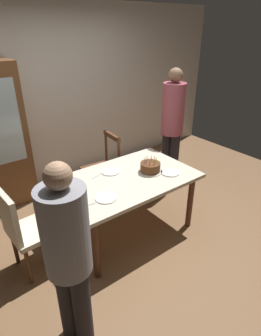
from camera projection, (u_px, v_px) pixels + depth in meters
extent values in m
plane|color=brown|center=(127.00, 230.00, 3.48)|extent=(6.40, 6.40, 0.00)
cube|color=beige|center=(53.00, 97.00, 4.20)|extent=(6.40, 0.10, 2.60)
cube|color=beige|center=(127.00, 179.00, 3.15)|extent=(1.53, 0.97, 0.04)
cylinder|color=#56331E|center=(96.00, 249.00, 2.69)|extent=(0.07, 0.07, 0.70)
cylinder|color=#56331E|center=(190.00, 202.00, 3.41)|extent=(0.07, 0.07, 0.70)
cylinder|color=#56331E|center=(61.00, 211.00, 3.24)|extent=(0.07, 0.07, 0.70)
cylinder|color=#56331E|center=(148.00, 177.00, 3.96)|extent=(0.07, 0.07, 0.70)
cylinder|color=silver|center=(150.00, 171.00, 3.26)|extent=(0.28, 0.28, 0.01)
cylinder|color=#563019|center=(150.00, 167.00, 3.23)|extent=(0.23, 0.23, 0.10)
cylinder|color=#E54C4C|center=(155.00, 159.00, 3.23)|extent=(0.01, 0.01, 0.05)
sphere|color=#FFC64C|center=(155.00, 157.00, 3.22)|extent=(0.01, 0.01, 0.01)
cylinder|color=#66CC72|center=(151.00, 159.00, 3.25)|extent=(0.01, 0.01, 0.05)
sphere|color=#FFC64C|center=(151.00, 156.00, 3.24)|extent=(0.01, 0.01, 0.01)
cylinder|color=yellow|center=(147.00, 159.00, 3.24)|extent=(0.01, 0.01, 0.05)
sphere|color=#FFC64C|center=(147.00, 156.00, 3.22)|extent=(0.01, 0.01, 0.01)
cylinder|color=#4C7FE5|center=(145.00, 161.00, 3.20)|extent=(0.01, 0.01, 0.05)
sphere|color=#FFC64C|center=(145.00, 158.00, 3.19)|extent=(0.01, 0.01, 0.01)
cylinder|color=#D872CC|center=(146.00, 162.00, 3.16)|extent=(0.01, 0.01, 0.05)
sphere|color=#FFC64C|center=(146.00, 159.00, 3.15)|extent=(0.01, 0.01, 0.01)
cylinder|color=#4C7FE5|center=(150.00, 163.00, 3.14)|extent=(0.01, 0.01, 0.05)
sphere|color=#FFC64C|center=(150.00, 160.00, 3.13)|extent=(0.01, 0.01, 0.01)
cylinder|color=#66CC72|center=(154.00, 163.00, 3.15)|extent=(0.01, 0.01, 0.05)
sphere|color=#FFC64C|center=(155.00, 160.00, 3.14)|extent=(0.01, 0.01, 0.01)
cylinder|color=yellow|center=(156.00, 161.00, 3.19)|extent=(0.01, 0.01, 0.05)
sphere|color=#FFC64C|center=(156.00, 159.00, 3.17)|extent=(0.01, 0.01, 0.01)
cylinder|color=white|center=(106.00, 198.00, 2.76)|extent=(0.22, 0.22, 0.01)
cylinder|color=white|center=(110.00, 171.00, 3.25)|extent=(0.22, 0.22, 0.01)
cylinder|color=white|center=(170.00, 172.00, 3.23)|extent=(0.22, 0.22, 0.01)
cube|color=silver|center=(92.00, 204.00, 2.67)|extent=(0.18, 0.03, 0.01)
cube|color=silver|center=(98.00, 175.00, 3.18)|extent=(0.18, 0.06, 0.01)
cube|color=#56331E|center=(100.00, 171.00, 3.92)|extent=(0.47, 0.47, 0.05)
cylinder|color=#56331E|center=(85.00, 183.00, 4.08)|extent=(0.04, 0.04, 0.42)
cylinder|color=#56331E|center=(96.00, 194.00, 3.82)|extent=(0.04, 0.04, 0.42)
cylinder|color=#56331E|center=(106.00, 177.00, 4.24)|extent=(0.04, 0.04, 0.42)
cylinder|color=#56331E|center=(117.00, 187.00, 3.99)|extent=(0.04, 0.04, 0.42)
cylinder|color=#56331E|center=(106.00, 147.00, 4.04)|extent=(0.04, 0.04, 0.50)
cylinder|color=#56331E|center=(119.00, 156.00, 3.77)|extent=(0.04, 0.04, 0.50)
cube|color=#56331E|center=(112.00, 136.00, 3.81)|extent=(0.07, 0.40, 0.06)
cube|color=beige|center=(34.00, 230.00, 2.78)|extent=(0.47, 0.47, 0.05)
cylinder|color=#56331E|center=(61.00, 249.00, 2.88)|extent=(0.04, 0.04, 0.42)
cylinder|color=#56331E|center=(45.00, 233.00, 3.11)|extent=(0.04, 0.04, 0.42)
cylinder|color=#56331E|center=(29.00, 266.00, 2.68)|extent=(0.04, 0.04, 0.42)
cylinder|color=#56331E|center=(15.00, 247.00, 2.91)|extent=(0.04, 0.04, 0.42)
cube|color=beige|center=(9.00, 218.00, 2.55)|extent=(0.08, 0.40, 0.50)
cylinder|color=#262328|center=(82.00, 308.00, 2.10)|extent=(0.14, 0.14, 0.76)
cylinder|color=#262328|center=(68.00, 302.00, 2.14)|extent=(0.14, 0.14, 0.76)
cylinder|color=gray|center=(65.00, 232.00, 1.80)|extent=(0.32, 0.32, 0.64)
sphere|color=tan|center=(58.00, 176.00, 1.62)|extent=(0.17, 0.17, 0.17)
cylinder|color=#262328|center=(166.00, 159.00, 4.31)|extent=(0.14, 0.14, 0.86)
cylinder|color=#262328|center=(174.00, 161.00, 4.25)|extent=(0.14, 0.14, 0.86)
cylinder|color=#A54C59|center=(173.00, 109.00, 3.93)|extent=(0.32, 0.32, 0.71)
sphere|color=#8C664C|center=(176.00, 75.00, 3.72)|extent=(0.20, 0.20, 0.20)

